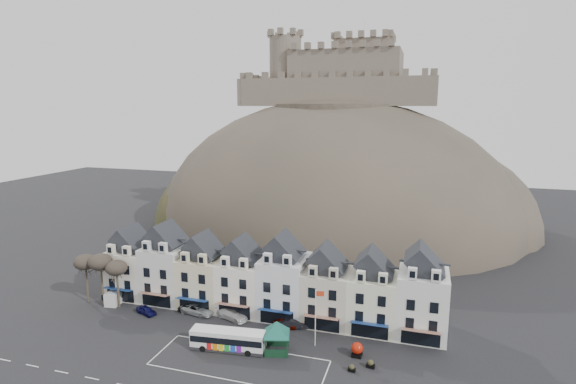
% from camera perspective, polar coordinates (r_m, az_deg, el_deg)
% --- Properties ---
extents(ground, '(300.00, 300.00, 0.00)m').
position_cam_1_polar(ground, '(60.80, -8.54, -20.94)').
color(ground, black).
rests_on(ground, ground).
extents(coach_bay_markings, '(22.00, 7.50, 0.01)m').
position_cam_1_polar(coach_bay_markings, '(61.04, -6.19, -20.74)').
color(coach_bay_markings, silver).
rests_on(coach_bay_markings, ground).
extents(townhouse_terrace, '(54.40, 9.35, 11.80)m').
position_cam_1_polar(townhouse_terrace, '(71.53, -2.95, -11.02)').
color(townhouse_terrace, '#EFE6CF').
rests_on(townhouse_terrace, ground).
extents(castle_hill, '(100.00, 76.00, 68.00)m').
position_cam_1_polar(castle_hill, '(121.58, 6.14, -4.41)').
color(castle_hill, '#3D382F').
rests_on(castle_hill, ground).
extents(castle, '(50.20, 22.20, 22.00)m').
position_cam_1_polar(castle, '(124.64, 6.81, 14.56)').
color(castle, '#6B6051').
rests_on(castle, ground).
extents(tree_left_far, '(3.61, 3.61, 8.24)m').
position_cam_1_polar(tree_left_far, '(81.03, -24.36, -8.15)').
color(tree_left_far, '#362D22').
rests_on(tree_left_far, ground).
extents(tree_left_mid, '(3.78, 3.78, 8.64)m').
position_cam_1_polar(tree_left_mid, '(79.03, -22.73, -8.23)').
color(tree_left_mid, '#362D22').
rests_on(tree_left_mid, ground).
extents(tree_left_near, '(3.43, 3.43, 7.84)m').
position_cam_1_polar(tree_left_near, '(77.42, -20.96, -9.03)').
color(tree_left_near, '#362D22').
rests_on(tree_left_near, ground).
extents(bus, '(10.16, 3.43, 2.81)m').
position_cam_1_polar(bus, '(63.10, -7.62, -18.01)').
color(bus, '#262628').
rests_on(bus, ground).
extents(bus_shelter, '(6.60, 6.60, 4.35)m').
position_cam_1_polar(bus_shelter, '(61.29, -1.46, -16.91)').
color(bus_shelter, black).
rests_on(bus_shelter, ground).
extents(red_buoy, '(1.54, 1.54, 1.90)m').
position_cam_1_polar(red_buoy, '(62.17, 8.76, -19.13)').
color(red_buoy, black).
rests_on(red_buoy, ground).
extents(flagpole, '(1.16, 0.30, 8.14)m').
position_cam_1_polar(flagpole, '(62.18, 3.59, -15.18)').
color(flagpole, silver).
rests_on(flagpole, ground).
extents(white_van, '(2.69, 4.90, 2.12)m').
position_cam_1_polar(white_van, '(81.35, -20.90, -12.20)').
color(white_van, silver).
rests_on(white_van, ground).
extents(planter_west, '(0.96, 0.64, 0.92)m').
position_cam_1_polar(planter_west, '(59.37, 8.10, -21.27)').
color(planter_west, black).
rests_on(planter_west, ground).
extents(planter_east, '(1.11, 0.73, 1.04)m').
position_cam_1_polar(planter_east, '(60.38, 10.44, -20.69)').
color(planter_east, black).
rests_on(planter_east, ground).
extents(car_navy, '(3.96, 2.64, 1.25)m').
position_cam_1_polar(car_navy, '(75.61, -17.55, -14.14)').
color(car_navy, '#0C0C3D').
rests_on(car_navy, ground).
extents(car_black, '(4.08, 1.81, 1.30)m').
position_cam_1_polar(car_black, '(74.34, -12.22, -14.29)').
color(car_black, black).
rests_on(car_black, ground).
extents(car_silver, '(5.82, 3.45, 1.54)m').
position_cam_1_polar(car_silver, '(73.75, -11.38, -14.36)').
color(car_silver, '#9FA3A6').
rests_on(car_silver, ground).
extents(car_white, '(5.88, 3.88, 1.58)m').
position_cam_1_polar(car_white, '(71.36, -7.12, -15.10)').
color(car_white, silver).
rests_on(car_white, ground).
extents(car_maroon, '(3.91, 1.98, 1.28)m').
position_cam_1_polar(car_maroon, '(68.66, -0.29, -16.25)').
color(car_maroon, '#5B0E05').
rests_on(car_maroon, ground).
extents(car_charcoal, '(4.57, 2.64, 1.42)m').
position_cam_1_polar(car_charcoal, '(68.32, 0.72, -16.33)').
color(car_charcoal, black).
rests_on(car_charcoal, ground).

